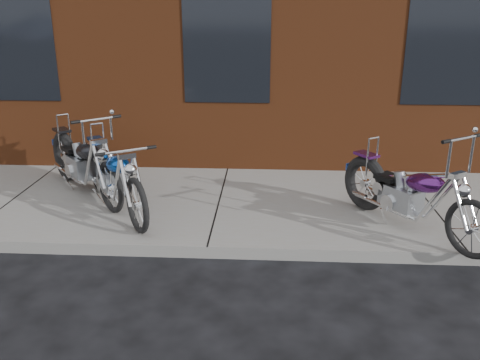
{
  "coord_description": "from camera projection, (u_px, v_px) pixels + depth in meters",
  "views": [
    {
      "loc": [
        0.69,
        -5.3,
        2.82
      ],
      "look_at": [
        0.34,
        0.8,
        0.71
      ],
      "focal_mm": 38.0,
      "sensor_mm": 36.0,
      "label": 1
    }
  ],
  "objects": [
    {
      "name": "chopper_third",
      "position": [
        84.0,
        164.0,
        7.47
      ],
      "size": [
        1.71,
        1.94,
        1.26
      ],
      "rotation": [
        0.0,
        0.0,
        -0.86
      ],
      "color": "black",
      "rests_on": "sidewalk"
    },
    {
      "name": "chopper_blue",
      "position": [
        114.0,
        178.0,
        6.92
      ],
      "size": [
        1.44,
        2.1,
        1.06
      ],
      "rotation": [
        0.0,
        0.0,
        -0.99
      ],
      "color": "black",
      "rests_on": "sidewalk"
    },
    {
      "name": "sidewalk",
      "position": [
        219.0,
        205.0,
        7.35
      ],
      "size": [
        22.0,
        3.0,
        0.15
      ],
      "primitive_type": "cube",
      "color": "gray",
      "rests_on": "ground"
    },
    {
      "name": "ground",
      "position": [
        207.0,
        259.0,
        5.96
      ],
      "size": [
        120.0,
        120.0,
        0.0
      ],
      "primitive_type": "plane",
      "color": "black",
      "rests_on": "ground"
    },
    {
      "name": "chopper_purple",
      "position": [
        409.0,
        197.0,
        6.27
      ],
      "size": [
        1.41,
        2.03,
        1.33
      ],
      "rotation": [
        0.0,
        0.0,
        -0.98
      ],
      "color": "black",
      "rests_on": "sidewalk"
    }
  ]
}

